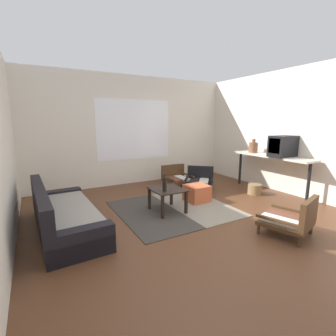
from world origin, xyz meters
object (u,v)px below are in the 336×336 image
Objects in this scene: coffee_table at (167,193)px; couch at (63,217)px; armchair_by_window at (176,177)px; armchair_striped_foreground at (292,219)px; wicker_basket at (255,189)px; clay_vase at (253,147)px; glass_bottle at (165,184)px; ottoman_orange at (197,193)px; armchair_corner at (200,179)px; console_shelf at (271,159)px; crt_television at (283,146)px.

couch is at bearing 177.13° from coffee_table.
coffee_table is at bearing -126.58° from armchair_by_window.
couch is 3.45× the size of coffee_table.
coffee_table is 0.77× the size of armchair_striped_foreground.
armchair_by_window is at bearing 130.48° from wicker_basket.
clay_vase is 1.08× the size of glass_bottle.
clay_vase is at bearing 49.63° from wicker_basket.
armchair_by_window reaches higher than ottoman_orange.
coffee_table is at bearing -146.99° from armchair_corner.
ottoman_orange is at bearing 171.21° from console_shelf.
armchair_by_window is 2.47m from crt_television.
couch is 3.19× the size of armchair_by_window.
console_shelf is 3.40× the size of crt_television.
ottoman_orange is at bearing 17.91° from glass_bottle.
console_shelf is at bearing 0.22° from glass_bottle.
clay_vase is (1.51, 2.10, 0.73)m from armchair_striped_foreground.
ottoman_orange is at bearing -172.61° from clay_vase.
clay_vase reaches higher than coffee_table.
couch is at bearing -154.90° from armchair_by_window.
crt_television is 1.09m from wicker_basket.
ottoman_orange is at bearing 14.17° from coffee_table.
ottoman_orange is (-0.22, -1.16, -0.07)m from armchair_by_window.
armchair_corner is 1.98× the size of ottoman_orange.
glass_bottle is (1.61, -0.18, 0.33)m from couch.
coffee_table is 2.01× the size of glass_bottle.
glass_bottle is at bearing -162.09° from ottoman_orange.
couch is 4.38m from clay_vase.
crt_television reaches higher than ottoman_orange.
armchair_corner is 1.24m from wicker_basket.
armchair_corner is (0.35, -0.48, 0.00)m from armchair_by_window.
coffee_table is 2.02× the size of wicker_basket.
glass_bottle is (-1.11, -1.45, 0.31)m from armchair_by_window.
clay_vase reaches higher than wicker_basket.
console_shelf is 6.43× the size of glass_bottle.
couch is at bearing 178.34° from wicker_basket.
couch is at bearing -177.40° from ottoman_orange.
console_shelf is 0.40m from crt_television.
ottoman_orange is 0.22× the size of console_shelf.
armchair_corner is 2.85× the size of glass_bottle.
console_shelf is 6.47× the size of wicker_basket.
coffee_table is 2.21m from wicker_basket.
armchair_by_window is 1.19m from ottoman_orange.
glass_bottle reaches higher than wicker_basket.
ottoman_orange is at bearing 170.83° from wicker_basket.
glass_bottle is at bearing -6.20° from couch.
armchair_striped_foreground is 2.69m from clay_vase.
ottoman_orange is at bearing 163.13° from crt_television.
armchair_striped_foreground is at bearing -81.33° from ottoman_orange.
armchair_striped_foreground reaches higher than ottoman_orange.
armchair_by_window reaches higher than coffee_table.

